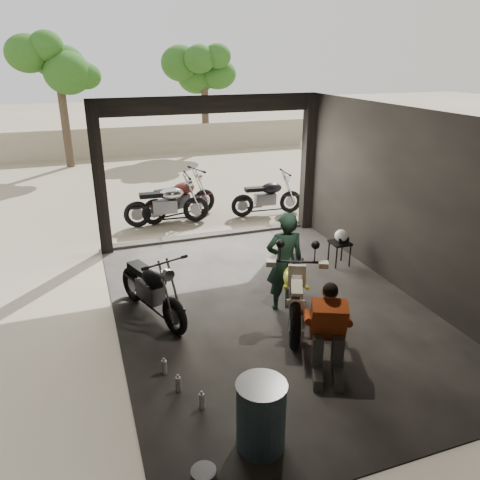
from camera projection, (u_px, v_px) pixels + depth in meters
ground at (268, 307)px, 7.93m from camera, size 80.00×80.00×0.00m
garage at (258, 226)px, 7.94m from camera, size 7.00×7.13×3.20m
boundary_wall at (143, 140)px, 19.99m from camera, size 18.00×0.30×1.20m
tree_left at (56, 55)px, 16.50m from camera, size 2.20×2.20×5.60m
tree_right at (204, 66)px, 19.76m from camera, size 2.20×2.20×5.00m
main_bike at (294, 283)px, 7.31m from camera, size 1.55×2.14×1.32m
left_bike at (151, 284)px, 7.46m from camera, size 1.25×1.85×1.16m
outside_bike_a at (167, 200)px, 11.59m from camera, size 1.89×0.86×1.25m
outside_bike_b at (179, 195)px, 12.00m from camera, size 2.00×1.30×1.26m
outside_bike_c at (267, 194)px, 12.33m from camera, size 1.74×0.81×1.15m
rider at (285, 262)px, 7.58m from camera, size 0.68×0.51×1.71m
mechanic at (329, 334)px, 6.07m from camera, size 0.91×1.02×1.21m
stool at (340, 245)px, 9.35m from camera, size 0.37×0.37×0.51m
helmet at (341, 236)px, 9.29m from camera, size 0.36×0.37×0.25m
oil_drum at (261, 417)px, 4.96m from camera, size 0.60×0.60×0.82m
sign_post at (312, 159)px, 12.20m from camera, size 0.73×0.08×2.20m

